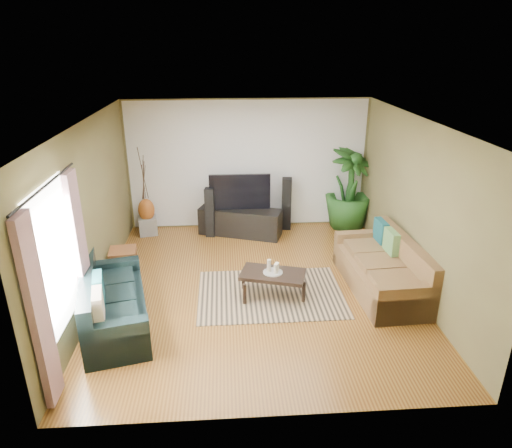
{
  "coord_description": "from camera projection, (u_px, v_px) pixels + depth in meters",
  "views": [
    {
      "loc": [
        -0.46,
        -6.51,
        3.78
      ],
      "look_at": [
        0.0,
        0.2,
        1.05
      ],
      "focal_mm": 32.0,
      "sensor_mm": 36.0,
      "label": 1
    }
  ],
  "objects": [
    {
      "name": "curtain_rod",
      "position": [
        45.0,
        186.0,
        4.97
      ],
      "size": [
        0.03,
        1.9,
        0.03
      ],
      "primitive_type": "cylinder",
      "rotation": [
        1.57,
        0.0,
        0.0
      ],
      "color": "black",
      "rests_on": "ground"
    },
    {
      "name": "backwall_panel",
      "position": [
        248.0,
        165.0,
        9.5
      ],
      "size": [
        4.9,
        0.0,
        4.9
      ],
      "primitive_type": "plane",
      "rotation": [
        1.57,
        0.0,
        0.0
      ],
      "color": "white",
      "rests_on": "ground"
    },
    {
      "name": "tv_stand",
      "position": [
        240.0,
        222.0,
        9.42
      ],
      "size": [
        1.75,
        1.03,
        0.56
      ],
      "primitive_type": "cube",
      "rotation": [
        0.0,
        0.0,
        -0.33
      ],
      "color": "black",
      "rests_on": "floor"
    },
    {
      "name": "potted_plant",
      "position": [
        349.0,
        188.0,
        9.59
      ],
      "size": [
        1.36,
        1.36,
        1.75
      ],
      "primitive_type": "imported",
      "rotation": [
        0.0,
        0.0,
        0.6
      ],
      "color": "#1C4818",
      "rests_on": "floor"
    },
    {
      "name": "floor",
      "position": [
        257.0,
        288.0,
        7.47
      ],
      "size": [
        5.5,
        5.5,
        0.0
      ],
      "primitive_type": "plane",
      "color": "#905F25",
      "rests_on": "ground"
    },
    {
      "name": "television",
      "position": [
        240.0,
        192.0,
        9.2
      ],
      "size": [
        1.23,
        0.07,
        0.73
      ],
      "primitive_type": "cube",
      "color": "black",
      "rests_on": "tv_stand"
    },
    {
      "name": "candle_short",
      "position": [
        277.0,
        266.0,
        7.14
      ],
      "size": [
        0.06,
        0.06,
        0.13
      ],
      "primitive_type": "cylinder",
      "color": "#F2EDCC",
      "rests_on": "candle_tray"
    },
    {
      "name": "wall_left",
      "position": [
        90.0,
        215.0,
        6.81
      ],
      "size": [
        0.0,
        5.5,
        5.5
      ],
      "primitive_type": "plane",
      "rotation": [
        1.57,
        0.0,
        1.57
      ],
      "color": "brown",
      "rests_on": "ground"
    },
    {
      "name": "vase",
      "position": [
        146.0,
        210.0,
        9.36
      ],
      "size": [
        0.33,
        0.33,
        0.47
      ],
      "primitive_type": "ellipsoid",
      "color": "#9C501C",
      "rests_on": "pedestal"
    },
    {
      "name": "area_rug",
      "position": [
        271.0,
        294.0,
        7.29
      ],
      "size": [
        2.31,
        1.64,
        0.01
      ],
      "primitive_type": "cube",
      "rotation": [
        0.0,
        0.0,
        0.01
      ],
      "color": "tan",
      "rests_on": "floor"
    },
    {
      "name": "wall_right",
      "position": [
        416.0,
        207.0,
        7.12
      ],
      "size": [
        0.0,
        5.5,
        5.5
      ],
      "primitive_type": "plane",
      "rotation": [
        1.57,
        0.0,
        -1.57
      ],
      "color": "brown",
      "rests_on": "ground"
    },
    {
      "name": "curtain_far",
      "position": [
        81.0,
        251.0,
        6.1
      ],
      "size": [
        0.08,
        0.35,
        2.2
      ],
      "primitive_type": "cube",
      "color": "gray",
      "rests_on": "ground"
    },
    {
      "name": "sofa_left",
      "position": [
        114.0,
        299.0,
        6.35
      ],
      "size": [
        1.24,
        2.05,
        0.85
      ],
      "primitive_type": "cube",
      "rotation": [
        0.0,
        0.0,
        1.8
      ],
      "color": "black",
      "rests_on": "floor"
    },
    {
      "name": "speaker_right",
      "position": [
        286.0,
        204.0,
        9.63
      ],
      "size": [
        0.23,
        0.25,
        1.11
      ],
      "primitive_type": "cube",
      "rotation": [
        0.0,
        0.0,
        -0.14
      ],
      "color": "black",
      "rests_on": "floor"
    },
    {
      "name": "candle_tray",
      "position": [
        273.0,
        272.0,
        7.1
      ],
      "size": [
        0.31,
        0.31,
        0.01
      ],
      "primitive_type": "cylinder",
      "color": "gray",
      "rests_on": "coffee_table"
    },
    {
      "name": "wall_front",
      "position": [
        277.0,
        309.0,
        4.42
      ],
      "size": [
        5.0,
        0.0,
        5.0
      ],
      "primitive_type": "plane",
      "rotation": [
        -1.57,
        0.0,
        0.0
      ],
      "color": "brown",
      "rests_on": "ground"
    },
    {
      "name": "plant_pot",
      "position": [
        347.0,
        221.0,
        9.87
      ],
      "size": [
        0.32,
        0.32,
        0.25
      ],
      "primitive_type": "cylinder",
      "color": "black",
      "rests_on": "floor"
    },
    {
      "name": "side_table",
      "position": [
        124.0,
        262.0,
        7.82
      ],
      "size": [
        0.49,
        0.49,
        0.47
      ],
      "primitive_type": "cube",
      "rotation": [
        0.0,
        0.0,
        0.11
      ],
      "color": "brown",
      "rests_on": "floor"
    },
    {
      "name": "speaker_left",
      "position": [
        210.0,
        212.0,
        9.27
      ],
      "size": [
        0.21,
        0.23,
        1.02
      ],
      "primitive_type": "cube",
      "rotation": [
        0.0,
        0.0,
        -0.14
      ],
      "color": "black",
      "rests_on": "floor"
    },
    {
      "name": "candle_tall",
      "position": [
        269.0,
        265.0,
        7.09
      ],
      "size": [
        0.06,
        0.06,
        0.2
      ],
      "primitive_type": "cylinder",
      "color": "beige",
      "rests_on": "candle_tray"
    },
    {
      "name": "sofa_right",
      "position": [
        382.0,
        265.0,
        7.3
      ],
      "size": [
        1.07,
        2.16,
        0.85
      ],
      "primitive_type": "cube",
      "rotation": [
        0.0,
        0.0,
        -1.51
      ],
      "color": "brown",
      "rests_on": "floor"
    },
    {
      "name": "wall_back",
      "position": [
        248.0,
        165.0,
        9.51
      ],
      "size": [
        5.0,
        0.0,
        5.0
      ],
      "primitive_type": "plane",
      "rotation": [
        1.57,
        0.0,
        0.0
      ],
      "color": "brown",
      "rests_on": "ground"
    },
    {
      "name": "pedestal",
      "position": [
        148.0,
        226.0,
        9.49
      ],
      "size": [
        0.43,
        0.43,
        0.36
      ],
      "primitive_type": "cube",
      "rotation": [
        0.0,
        0.0,
        0.21
      ],
      "color": "gray",
      "rests_on": "floor"
    },
    {
      "name": "coffee_table",
      "position": [
        273.0,
        284.0,
        7.18
      ],
      "size": [
        1.1,
        0.8,
        0.4
      ],
      "primitive_type": "cube",
      "rotation": [
        0.0,
        0.0,
        -0.29
      ],
      "color": "black",
      "rests_on": "floor"
    },
    {
      "name": "window_pane",
      "position": [
        55.0,
        260.0,
        5.31
      ],
      "size": [
        0.0,
        1.8,
        1.8
      ],
      "primitive_type": "plane",
      "rotation": [
        1.57,
        0.0,
        1.57
      ],
      "color": "white",
      "rests_on": "ground"
    },
    {
      "name": "candle_mid",
      "position": [
        276.0,
        269.0,
        7.04
      ],
      "size": [
        0.06,
        0.06,
        0.15
      ],
      "primitive_type": "cylinder",
      "color": "beige",
      "rests_on": "candle_tray"
    },
    {
      "name": "curtain_near",
      "position": [
        39.0,
        314.0,
        4.71
      ],
      "size": [
        0.08,
        0.35,
        2.2
      ],
      "primitive_type": "cube",
      "color": "gray",
      "rests_on": "ground"
    },
    {
      "name": "ceiling",
      "position": [
        257.0,
        122.0,
        6.46
      ],
      "size": [
        5.5,
        5.5,
        0.0
      ],
      "primitive_type": "plane",
      "rotation": [
        3.14,
        0.0,
        0.0
      ],
      "color": "white",
      "rests_on": "ground"
    }
  ]
}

